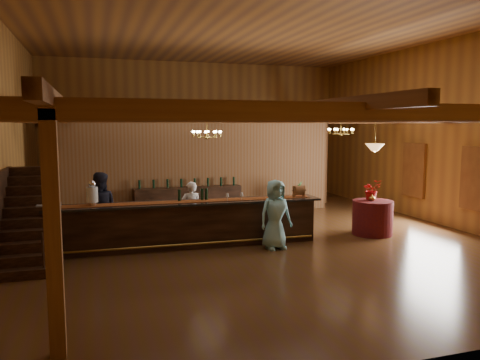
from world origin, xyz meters
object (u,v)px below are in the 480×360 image
object	(u,v)px
staff_second	(100,209)
floor_plant	(294,198)
beverage_dispenser	(92,193)
chandelier_left	(207,134)
backbar_shelf	(188,202)
pendant_lamp	(375,147)
round_table	(372,218)
bartender	(191,210)
raffle_drum	(299,191)
tasting_bar	(189,224)
chandelier_right	(341,131)
guest	(275,214)

from	to	relation	value
staff_second	floor_plant	distance (m)	6.69
beverage_dispenser	chandelier_left	size ratio (longest dim) A/B	0.75
beverage_dispenser	chandelier_left	distance (m)	3.49
staff_second	backbar_shelf	bearing A→B (deg)	-125.77
chandelier_left	staff_second	xyz separation A→B (m)	(-2.87, -0.45, -1.85)
pendant_lamp	beverage_dispenser	bearing A→B (deg)	177.05
round_table	staff_second	xyz separation A→B (m)	(-7.18, 1.02, 0.45)
bartender	raffle_drum	bearing A→B (deg)	161.32
staff_second	beverage_dispenser	bearing A→B (deg)	84.09
beverage_dispenser	raffle_drum	distance (m)	5.17
tasting_bar	round_table	size ratio (longest dim) A/B	6.21
beverage_dispenser	pendant_lamp	size ratio (longest dim) A/B	0.67
tasting_bar	staff_second	size ratio (longest dim) A/B	3.67
chandelier_right	guest	bearing A→B (deg)	-140.53
raffle_drum	beverage_dispenser	bearing A→B (deg)	177.06
tasting_bar	backbar_shelf	xyz separation A→B (m)	(0.72, 3.73, -0.08)
floor_plant	chandelier_left	bearing A→B (deg)	-152.33
chandelier_left	chandelier_right	world-z (taller)	same
chandelier_right	bartender	bearing A→B (deg)	-168.49
guest	chandelier_left	bearing A→B (deg)	112.95
round_table	floor_plant	size ratio (longest dim) A/B	0.95
staff_second	guest	bearing A→B (deg)	166.14
backbar_shelf	raffle_drum	bearing A→B (deg)	-63.28
chandelier_right	staff_second	bearing A→B (deg)	-171.91
pendant_lamp	guest	xyz separation A→B (m)	(-3.11, -0.59, -1.55)
chandelier_left	floor_plant	xyz separation A→B (m)	(3.42, 1.79, -2.20)
chandelier_right	round_table	bearing A→B (deg)	-93.01
chandelier_left	chandelier_right	xyz separation A→B (m)	(4.42, 0.58, 0.05)
staff_second	floor_plant	bearing A→B (deg)	-152.57
round_table	floor_plant	world-z (taller)	floor_plant
round_table	tasting_bar	bearing A→B (deg)	177.14
round_table	chandelier_right	xyz separation A→B (m)	(0.11, 2.05, 2.34)
chandelier_right	floor_plant	size ratio (longest dim) A/B	0.70
pendant_lamp	staff_second	distance (m)	7.40
guest	floor_plant	world-z (taller)	guest
backbar_shelf	chandelier_left	distance (m)	3.39
pendant_lamp	bartender	size ratio (longest dim) A/B	0.59
backbar_shelf	bartender	world-z (taller)	bartender
tasting_bar	floor_plant	size ratio (longest dim) A/B	5.92
backbar_shelf	guest	bearing A→B (deg)	-77.51
chandelier_right	bartender	xyz separation A→B (m)	(-4.96, -1.01, -2.05)
pendant_lamp	bartender	xyz separation A→B (m)	(-4.86, 1.04, -1.64)
raffle_drum	bartender	xyz separation A→B (m)	(-2.69, 0.93, -0.53)
staff_second	guest	xyz separation A→B (m)	(4.07, -1.61, -0.07)
backbar_shelf	chandelier_right	bearing A→B (deg)	-26.16
chandelier_right	chandelier_left	bearing A→B (deg)	-172.49
beverage_dispenser	chandelier_right	distance (m)	7.75
backbar_shelf	round_table	world-z (taller)	backbar_shelf
beverage_dispenser	guest	distance (m)	4.37
raffle_drum	guest	distance (m)	1.26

